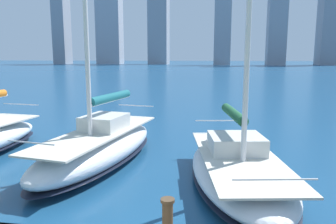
% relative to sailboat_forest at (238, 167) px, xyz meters
% --- Properties ---
extents(city_skyline, '(165.56, 22.78, 51.54)m').
position_rel_sailboat_forest_xyz_m(city_skyline, '(5.33, -155.88, 22.12)').
color(city_skyline, '#969BA5').
rests_on(city_skyline, ground).
extents(sailboat_forest, '(4.00, 7.55, 9.39)m').
position_rel_sailboat_forest_xyz_m(sailboat_forest, '(0.00, 0.00, 0.00)').
color(sailboat_forest, white).
rests_on(sailboat_forest, ground).
extents(sailboat_teal, '(3.59, 8.07, 11.46)m').
position_rel_sailboat_forest_xyz_m(sailboat_teal, '(5.06, -1.25, 0.16)').
color(sailboat_teal, white).
rests_on(sailboat_teal, ground).
extents(mooring_post, '(0.26, 0.26, 0.91)m').
position_rel_sailboat_forest_xyz_m(mooring_post, '(1.56, 4.67, 0.50)').
color(mooring_post, '#423323').
rests_on(mooring_post, dock_pier).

